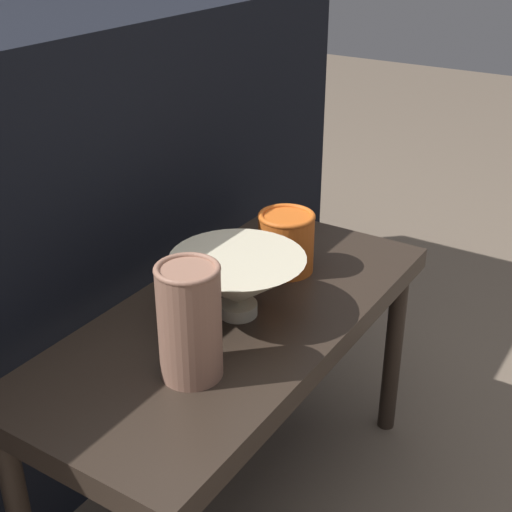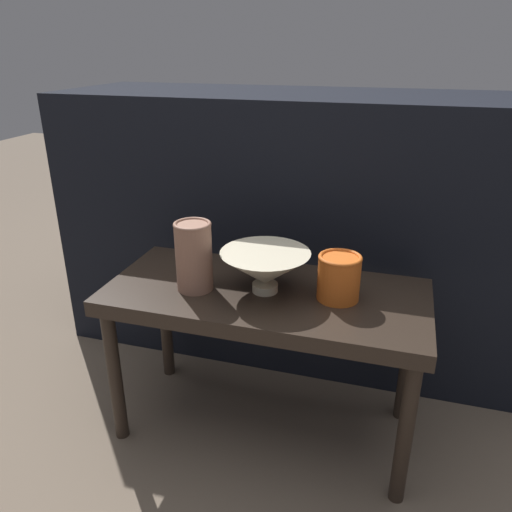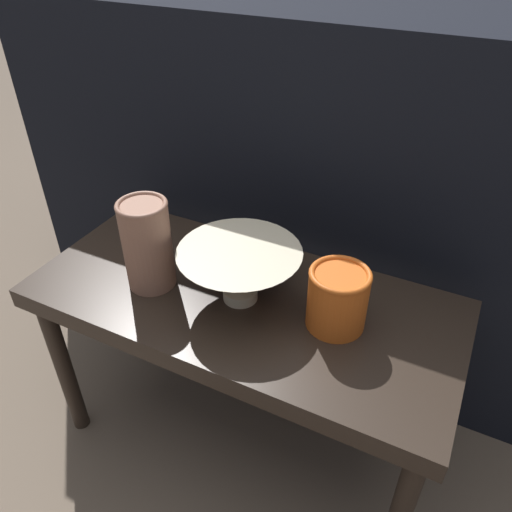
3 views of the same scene
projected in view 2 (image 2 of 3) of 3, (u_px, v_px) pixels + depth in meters
ground_plane at (265, 425)px, 1.42m from camera, size 8.00×8.00×0.00m
table at (266, 308)px, 1.27m from camera, size 0.80×0.37×0.43m
couch_backdrop at (305, 225)px, 1.69m from camera, size 1.59×0.50×0.86m
bowl at (265, 268)px, 1.22m from camera, size 0.22×0.22×0.11m
vase_textured_left at (194, 256)px, 1.22m from camera, size 0.09×0.09×0.18m
vase_colorful_right at (339, 276)px, 1.19m from camera, size 0.10×0.10×0.11m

